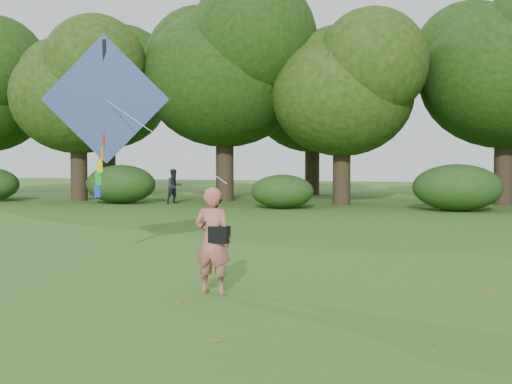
% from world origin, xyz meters
% --- Properties ---
extents(ground, '(100.00, 100.00, 0.00)m').
position_xyz_m(ground, '(0.00, 0.00, 0.00)').
color(ground, '#265114').
rests_on(ground, ground).
extents(man_kite_flyer, '(0.63, 0.44, 1.66)m').
position_xyz_m(man_kite_flyer, '(-0.63, 0.34, 0.83)').
color(man_kite_flyer, '#C1635B').
rests_on(man_kite_flyer, ground).
extents(bystander_left, '(0.95, 0.99, 1.61)m').
position_xyz_m(bystander_left, '(-9.55, 18.42, 0.80)').
color(bystander_left, '#252531').
rests_on(bystander_left, ground).
extents(crossbody_bag, '(0.43, 0.20, 0.68)m').
position_xyz_m(crossbody_bag, '(-0.52, 0.31, 0.94)').
color(crossbody_bag, black).
rests_on(crossbody_bag, ground).
extents(flying_kite, '(4.81, 2.91, 3.33)m').
position_xyz_m(flying_kite, '(-3.92, 2.78, 3.26)').
color(flying_kite, '#2738AA').
rests_on(flying_kite, ground).
extents(tree_line, '(54.70, 15.30, 9.48)m').
position_xyz_m(tree_line, '(1.67, 22.88, 5.60)').
color(tree_line, '#3A2D1E').
rests_on(tree_line, ground).
extents(shrub_band, '(39.15, 3.22, 1.88)m').
position_xyz_m(shrub_band, '(-0.72, 17.60, 0.86)').
color(shrub_band, '#264919').
rests_on(shrub_band, ground).
extents(fallen_leaves, '(9.70, 14.37, 0.01)m').
position_xyz_m(fallen_leaves, '(-0.16, 2.03, 0.01)').
color(fallen_leaves, brown).
rests_on(fallen_leaves, ground).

